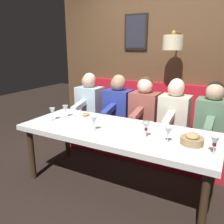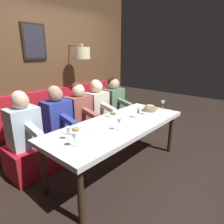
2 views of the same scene
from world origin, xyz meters
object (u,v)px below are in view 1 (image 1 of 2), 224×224
diner_nearest (212,114)px  diner_middle (144,106)px  wine_glass_2 (52,111)px  dining_table (117,135)px  wine_glass_5 (215,142)px  wine_glass_4 (146,127)px  wine_glass_0 (65,109)px  wine_glass_3 (168,132)px  diner_far (118,103)px  bread_bowl (192,139)px  diner_farthest (89,99)px  diner_near (175,110)px  wine_glass_1 (94,121)px

diner_nearest → diner_middle: size_ratio=1.00×
diner_middle → wine_glass_2: bearing=138.5°
dining_table → wine_glass_5: 1.07m
wine_glass_4 → wine_glass_0: bearing=82.3°
dining_table → wine_glass_3: 0.66m
diner_middle → diner_far: bearing=90.0°
bread_bowl → wine_glass_4: bearing=97.1°
diner_far → wine_glass_4: diner_far is taller
wine_glass_2 → dining_table: bearing=-83.7°
diner_middle → wine_glass_4: diner_middle is taller
dining_table → diner_farthest: bearing=47.5°
diner_near → wine_glass_3: size_ratio=4.82×
wine_glass_0 → wine_glass_4: 1.20m
wine_glass_5 → bread_bowl: wine_glass_5 is taller
diner_near → wine_glass_2: size_ratio=4.82×
diner_farthest → diner_nearest: bearing=-90.0°
diner_nearest → diner_middle: 0.92m
wine_glass_1 → wine_glass_5: size_ratio=1.00×
diner_near → wine_glass_0: diner_near is taller
wine_glass_0 → bread_bowl: (-0.10, -1.64, -0.07)m
wine_glass_3 → dining_table: bearing=79.4°
diner_far → wine_glass_5: bearing=-125.3°
diner_near → wine_glass_0: 1.48m
diner_farthest → wine_glass_5: size_ratio=4.82×
wine_glass_5 → dining_table: bearing=81.3°
diner_middle → wine_glass_1: diner_middle is taller
diner_farthest → wine_glass_1: bearing=-143.8°
diner_middle → diner_far: same height
diner_middle → wine_glass_0: bearing=134.9°
diner_nearest → diner_near: same height
wine_glass_0 → diner_near: bearing=-57.2°
diner_far → wine_glass_2: 1.07m
wine_glass_2 → wine_glass_5: bearing=-91.9°
wine_glass_4 → wine_glass_5: size_ratio=1.00×
diner_farthest → wine_glass_1: diner_farthest is taller
dining_table → wine_glass_3: bearing=-100.6°
wine_glass_1 → bread_bowl: size_ratio=0.75×
wine_glass_2 → diner_near: bearing=-53.2°
wine_glass_1 → wine_glass_3: same height
wine_glass_1 → wine_glass_2: size_ratio=1.00×
wine_glass_1 → wine_glass_5: 1.23m
wine_glass_1 → wine_glass_4: bearing=-81.5°
diner_nearest → wine_glass_0: diner_nearest is taller
wine_glass_0 → wine_glass_1: same height
wine_glass_2 → wine_glass_4: size_ratio=1.00×
diner_far → wine_glass_4: (-0.96, -0.81, 0.04)m
diner_nearest → wine_glass_4: size_ratio=4.82×
diner_middle → wine_glass_5: 1.47m
dining_table → diner_far: size_ratio=2.85×
diner_middle → wine_glass_1: (-1.05, 0.20, 0.04)m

